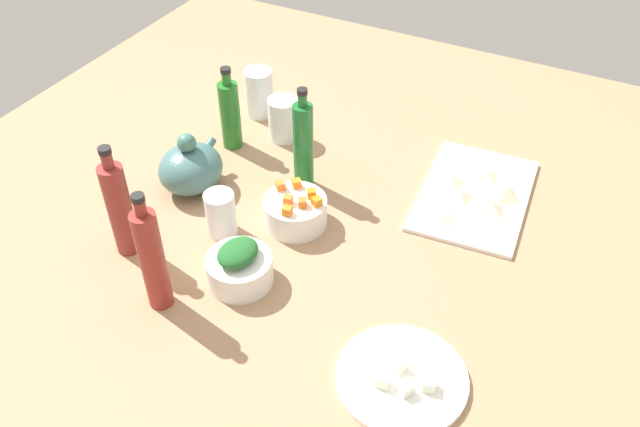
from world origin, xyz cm
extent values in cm
cube|color=#9F7956|center=(0.00, 0.00, 1.50)|extent=(190.00, 190.00, 3.00)
cube|color=white|center=(26.32, -25.66, 3.50)|extent=(36.52, 25.89, 1.00)
cylinder|color=white|center=(-27.02, -29.63, 3.60)|extent=(22.64, 22.64, 1.20)
cylinder|color=white|center=(-19.86, 7.25, 5.98)|extent=(12.93, 12.93, 5.97)
cylinder|color=white|center=(0.32, 5.91, 6.15)|extent=(13.53, 13.53, 6.29)
ellipsoid|color=#406A69|center=(0.44, 32.81, 8.31)|extent=(15.24, 14.03, 10.62)
sphere|color=#3C7160|center=(0.44, 32.81, 15.33)|extent=(4.27, 4.27, 4.27)
cylinder|color=#406A69|center=(6.91, 32.81, 9.64)|extent=(5.38, 2.00, 3.93)
cylinder|color=maroon|center=(-31.46, 17.64, 13.98)|extent=(4.63, 4.63, 21.95)
cylinder|color=maroon|center=(-31.46, 17.64, 26.51)|extent=(2.08, 2.08, 3.11)
cylinder|color=black|center=(-31.46, 17.64, 28.66)|extent=(2.32, 2.32, 1.20)
cylinder|color=#236E24|center=(18.41, 33.93, 11.53)|extent=(4.92, 4.92, 17.06)
cylinder|color=#236E24|center=(18.41, 33.93, 21.57)|extent=(2.21, 2.21, 3.02)
cylinder|color=black|center=(18.41, 33.93, 23.68)|extent=(2.46, 2.46, 1.20)
cylinder|color=maroon|center=(-22.77, 32.57, 13.44)|extent=(4.90, 4.90, 20.87)
cylinder|color=maroon|center=(-22.77, 32.57, 25.57)|extent=(2.21, 2.21, 3.38)
cylinder|color=black|center=(-22.77, 32.57, 27.86)|extent=(2.45, 2.45, 1.20)
cylinder|color=#1B6329|center=(12.68, 10.72, 13.50)|extent=(4.53, 4.53, 21.00)
cylinder|color=#1B6329|center=(12.68, 10.72, 25.44)|extent=(2.04, 2.04, 2.87)
cylinder|color=black|center=(12.68, 10.72, 27.47)|extent=(2.27, 2.27, 1.20)
cylinder|color=white|center=(33.99, 35.49, 9.23)|extent=(7.48, 7.48, 12.46)
cylinder|color=white|center=(-9.55, 18.36, 8.01)|extent=(6.38, 6.38, 10.02)
cylinder|color=white|center=(27.09, 24.29, 8.43)|extent=(7.57, 7.57, 10.85)
cube|color=orange|center=(-1.47, 6.78, 10.19)|extent=(2.19, 2.19, 1.80)
cube|color=orange|center=(0.78, 1.19, 10.19)|extent=(2.45, 2.45, 1.80)
cube|color=orange|center=(4.18, 7.85, 10.19)|extent=(2.54, 2.54, 1.80)
cube|color=orange|center=(-0.90, 3.63, 10.19)|extent=(2.46, 2.46, 1.80)
cube|color=orange|center=(2.68, 3.40, 10.19)|extent=(2.50, 2.50, 1.80)
cube|color=orange|center=(1.93, 10.51, 10.19)|extent=(2.54, 2.54, 1.80)
cube|color=orange|center=(-4.56, 5.20, 10.19)|extent=(2.05, 2.05, 1.80)
ellipsoid|color=#215E28|center=(-19.86, 7.25, 10.65)|extent=(9.57, 8.02, 3.37)
cube|color=white|center=(-25.88, -28.46, 5.30)|extent=(2.94, 2.94, 2.20)
cube|color=white|center=(-29.66, -31.35, 5.30)|extent=(3.08, 3.08, 2.20)
cube|color=white|center=(-29.99, -27.42, 5.30)|extent=(2.40, 2.40, 2.20)
cube|color=#E5F1CE|center=(-27.19, -34.40, 5.30)|extent=(2.72, 2.72, 2.20)
pyramid|color=beige|center=(21.67, -30.67, 5.32)|extent=(7.49, 7.69, 2.64)
pyramid|color=beige|center=(28.00, -32.36, 5.59)|extent=(6.23, 6.30, 3.17)
pyramid|color=beige|center=(23.03, -23.35, 5.22)|extent=(6.28, 6.35, 2.43)
pyramid|color=beige|center=(14.76, -22.78, 5.03)|extent=(5.59, 5.89, 2.07)
pyramid|color=beige|center=(27.38, -19.84, 5.08)|extent=(6.62, 6.42, 2.15)
pyramid|color=beige|center=(32.26, -26.08, 5.20)|extent=(7.60, 7.64, 2.40)
camera|label=1|loc=(-92.52, -47.91, 98.65)|focal=37.28mm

